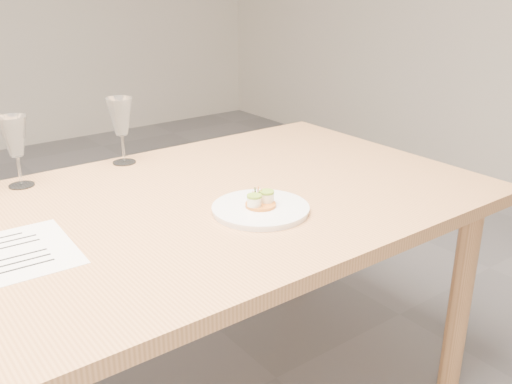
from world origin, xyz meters
TOP-DOWN VIEW (x-y plane):
  - dining_table at (0.00, 0.00)m, footprint 2.40×1.00m
  - dinner_plate at (0.46, -0.17)m, footprint 0.26×0.26m
  - recipe_sheet at (-0.11, -0.03)m, footprint 0.23×0.29m
  - wine_glass_2 at (0.02, 0.41)m, footprint 0.08×0.08m
  - wine_glass_3 at (0.35, 0.43)m, footprint 0.09×0.09m

SIDE VIEW (x-z plane):
  - dining_table at x=0.00m, z-range 0.31..1.06m
  - recipe_sheet at x=-0.11m, z-range 0.75..0.75m
  - dinner_plate at x=0.46m, z-range 0.73..0.80m
  - wine_glass_2 at x=0.02m, z-range 0.79..1.00m
  - wine_glass_3 at x=0.35m, z-range 0.79..1.01m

